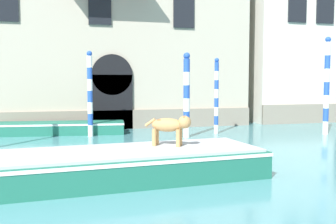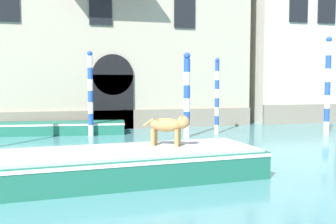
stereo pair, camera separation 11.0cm
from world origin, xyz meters
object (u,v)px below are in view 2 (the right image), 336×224
Objects in this scene: boat_foreground at (116,164)px; mooring_pole_0 at (90,94)px; boat_moored_near_palazzo at (61,128)px; mooring_pole_4 at (187,95)px; mooring_pole_5 at (217,96)px; dog_on_deck at (169,125)px; mooring_pole_1 at (328,86)px.

mooring_pole_0 is (-0.13, 7.68, 1.46)m from boat_foreground.
mooring_pole_4 reaches higher than boat_moored_near_palazzo.
mooring_pole_5 is (1.66, 0.81, -0.08)m from mooring_pole_4.
mooring_pole_4 reaches higher than dog_on_deck.
mooring_pole_1 is at bearing -8.66° from boat_moored_near_palazzo.
dog_on_deck reaches higher than boat_foreground.
boat_foreground is 7.50m from mooring_pole_4.
boat_moored_near_palazzo is (-1.38, 8.81, -0.10)m from boat_foreground.
mooring_pole_4 is at bearing 97.59° from dog_on_deck.
mooring_pole_5 is (6.79, -1.66, 1.43)m from boat_moored_near_palazzo.
mooring_pole_5 is (5.54, -0.53, -0.12)m from mooring_pole_0.
dog_on_deck is at bearing -120.29° from mooring_pole_5.
dog_on_deck is 0.26× the size of mooring_pole_1.
boat_moored_near_palazzo is 11.97m from mooring_pole_1.
mooring_pole_0 is 5.57m from mooring_pole_5.
mooring_pole_4 is at bearing -19.12° from mooring_pole_0.
boat_foreground is 1.70× the size of mooring_pole_1.
mooring_pole_4 is 1.05× the size of mooring_pole_5.
mooring_pole_1 is (11.40, -3.15, 1.89)m from boat_moored_near_palazzo.
mooring_pole_0 reaches higher than boat_foreground.
boat_foreground is 2.01× the size of mooring_pole_0.
mooring_pole_1 is 4.86m from mooring_pole_5.
mooring_pole_0 is 1.03× the size of mooring_pole_4.
dog_on_deck is at bearing -111.19° from mooring_pole_4.
mooring_pole_0 is 0.85× the size of mooring_pole_1.
mooring_pole_4 is 1.85m from mooring_pole_5.
boat_foreground is 8.92m from boat_moored_near_palazzo.
mooring_pole_0 is at bearing 86.59° from boat_foreground.
mooring_pole_1 is at bearing -6.12° from mooring_pole_4.
mooring_pole_4 is (3.88, -1.34, -0.04)m from mooring_pole_0.
dog_on_deck is at bearing -148.03° from mooring_pole_1.
dog_on_deck is (1.41, 0.29, 0.86)m from boat_foreground.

